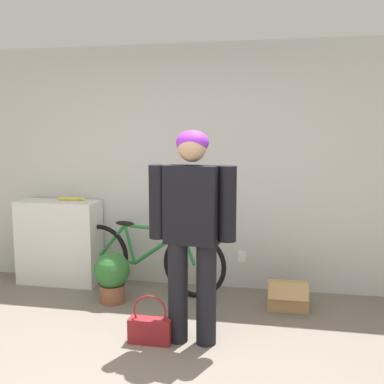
# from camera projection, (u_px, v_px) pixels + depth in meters

# --- Properties ---
(wall_back) EXTENTS (8.00, 0.07, 2.60)m
(wall_back) POSITION_uv_depth(u_px,v_px,m) (192.00, 167.00, 4.84)
(wall_back) COLOR silver
(wall_back) RESTS_ON ground_plane
(side_shelf) EXTENTS (0.89, 0.37, 0.93)m
(side_shelf) POSITION_uv_depth(u_px,v_px,m) (60.00, 242.00, 5.00)
(side_shelf) COLOR white
(side_shelf) RESTS_ON ground_plane
(person) EXTENTS (0.69, 0.26, 1.69)m
(person) POSITION_uv_depth(u_px,v_px,m) (192.00, 223.00, 3.49)
(person) COLOR black
(person) RESTS_ON ground_plane
(bicycle) EXTENTS (1.76, 0.48, 0.75)m
(bicycle) POSITION_uv_depth(u_px,v_px,m) (145.00, 258.00, 4.74)
(bicycle) COLOR black
(bicycle) RESTS_ON ground_plane
(banana) EXTENTS (0.34, 0.10, 0.04)m
(banana) POSITION_uv_depth(u_px,v_px,m) (72.00, 199.00, 4.96)
(banana) COLOR #EAD64C
(banana) RESTS_ON side_shelf
(handbag) EXTENTS (0.34, 0.12, 0.40)m
(handbag) POSITION_uv_depth(u_px,v_px,m) (150.00, 328.00, 3.59)
(handbag) COLOR maroon
(handbag) RESTS_ON ground_plane
(cardboard_box) EXTENTS (0.38, 0.37, 0.28)m
(cardboard_box) POSITION_uv_depth(u_px,v_px,m) (288.00, 296.00, 4.32)
(cardboard_box) COLOR tan
(cardboard_box) RESTS_ON ground_plane
(potted_plant) EXTENTS (0.35, 0.35, 0.50)m
(potted_plant) POSITION_uv_depth(u_px,v_px,m) (112.00, 275.00, 4.44)
(potted_plant) COLOR brown
(potted_plant) RESTS_ON ground_plane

